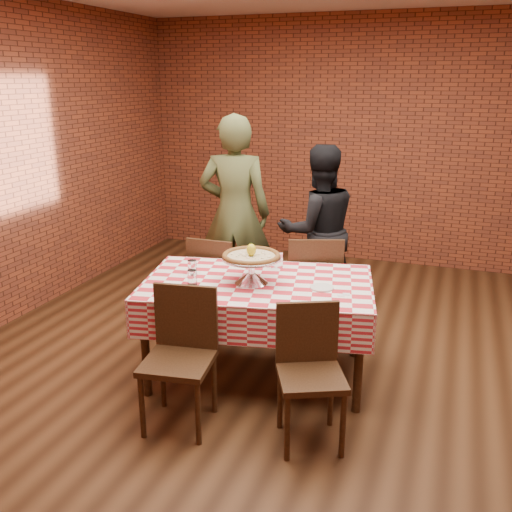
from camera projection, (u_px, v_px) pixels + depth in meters
name	position (u px, v px, depth m)	size (l,w,h in m)	color
ground	(295.00, 368.00, 4.46)	(6.00, 6.00, 0.00)	black
back_wall	(368.00, 142.00, 6.71)	(5.50, 5.50, 0.00)	brown
table	(258.00, 329.00, 4.26)	(1.64, 0.98, 0.75)	#3D2614
tablecloth	(258.00, 299.00, 4.18)	(1.67, 1.02, 0.28)	red
pizza_stand	(251.00, 270.00, 4.09)	(0.43, 0.43, 0.19)	silver
pizza	(251.00, 256.00, 4.06)	(0.42, 0.42, 0.03)	beige
lemon	(251.00, 250.00, 4.04)	(0.07, 0.07, 0.09)	yellow
water_glass_left	(192.00, 277.00, 4.07)	(0.07, 0.07, 0.11)	white
water_glass_right	(192.00, 267.00, 4.29)	(0.07, 0.07, 0.11)	white
side_plate	(322.00, 288.00, 4.00)	(0.17, 0.17, 0.01)	white
sweetener_packet_a	(341.00, 295.00, 3.87)	(0.05, 0.04, 0.01)	white
sweetener_packet_b	(346.00, 294.00, 3.89)	(0.05, 0.04, 0.01)	white
condiment_caddy	(276.00, 260.00, 4.42)	(0.09, 0.08, 0.13)	silver
chair_near_left	(178.00, 362.00, 3.60)	(0.42, 0.42, 0.91)	#3D2614
chair_near_right	(311.00, 380.00, 3.43)	(0.39, 0.39, 0.87)	#3D2614
chair_far_left	(219.00, 283.00, 5.00)	(0.41, 0.41, 0.89)	#3D2614
chair_far_right	(313.00, 285.00, 4.89)	(0.45, 0.45, 0.93)	#3D2614
diner_olive	(235.00, 214.00, 5.42)	(0.68, 0.45, 1.87)	#464D2A
diner_black	(318.00, 230.00, 5.34)	(0.78, 0.61, 1.61)	black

